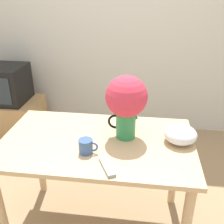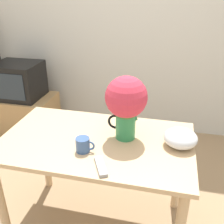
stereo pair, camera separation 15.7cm
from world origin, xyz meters
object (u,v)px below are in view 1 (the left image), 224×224
(white_bowl, at_px, (180,134))
(tv_set, at_px, (3,84))
(flower_vase, at_px, (126,102))
(coffee_mug, at_px, (86,146))

(white_bowl, relative_size, tv_set, 0.40)
(flower_vase, height_order, coffee_mug, flower_vase)
(coffee_mug, xyz_separation_m, tv_set, (-1.29, 1.37, -0.15))
(white_bowl, distance_m, tv_set, 2.21)
(coffee_mug, distance_m, white_bowl, 0.61)
(coffee_mug, bearing_deg, white_bowl, 18.91)
(flower_vase, distance_m, tv_set, 1.93)
(tv_set, bearing_deg, coffee_mug, -46.56)
(tv_set, bearing_deg, white_bowl, -31.96)
(flower_vase, bearing_deg, tv_set, 142.86)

